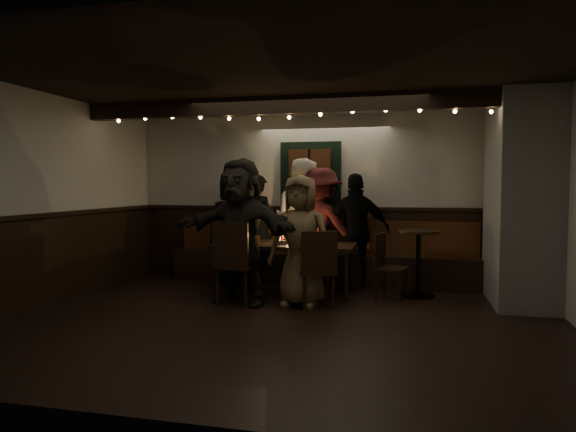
% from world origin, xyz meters
% --- Properties ---
extents(room, '(6.02, 5.01, 2.62)m').
position_xyz_m(room, '(1.07, 1.42, 1.07)').
color(room, black).
rests_on(room, ground).
extents(dining_table, '(1.91, 0.82, 0.83)m').
position_xyz_m(dining_table, '(-0.36, 1.40, 0.63)').
color(dining_table, black).
rests_on(dining_table, ground).
extents(chair_near_left, '(0.51, 0.51, 1.04)m').
position_xyz_m(chair_near_left, '(-0.79, 0.55, 0.58)').
color(chair_near_left, black).
rests_on(chair_near_left, ground).
extents(chair_near_right, '(0.55, 0.55, 0.94)m').
position_xyz_m(chair_near_right, '(0.24, 0.61, 0.53)').
color(chair_near_right, black).
rests_on(chair_near_right, ground).
extents(chair_end, '(0.48, 0.48, 0.84)m').
position_xyz_m(chair_end, '(1.00, 1.44, 0.48)').
color(chair_end, black).
rests_on(chair_end, ground).
extents(high_top, '(0.55, 0.55, 0.88)m').
position_xyz_m(high_top, '(1.42, 1.62, 0.56)').
color(high_top, black).
rests_on(high_top, ground).
extents(person_a, '(0.85, 0.58, 1.70)m').
position_xyz_m(person_a, '(-1.33, 2.03, 0.85)').
color(person_a, black).
rests_on(person_a, ground).
extents(person_b, '(0.70, 0.58, 1.65)m').
position_xyz_m(person_b, '(-0.96, 2.13, 0.82)').
color(person_b, black).
rests_on(person_b, ground).
extents(person_c, '(1.09, 0.95, 1.88)m').
position_xyz_m(person_c, '(-0.29, 2.17, 0.94)').
color(person_c, silver).
rests_on(person_c, ground).
extents(person_d, '(1.28, 1.02, 1.74)m').
position_xyz_m(person_d, '(0.03, 2.11, 0.87)').
color(person_d, '#3C1113').
rests_on(person_d, ground).
extents(person_e, '(1.04, 0.64, 1.66)m').
position_xyz_m(person_e, '(0.55, 2.05, 0.83)').
color(person_e, black).
rests_on(person_e, ground).
extents(person_f, '(1.78, 0.98, 1.83)m').
position_xyz_m(person_f, '(-0.75, 0.66, 0.91)').
color(person_f, black).
rests_on(person_f, ground).
extents(person_g, '(0.83, 0.59, 1.61)m').
position_xyz_m(person_g, '(0.00, 0.73, 0.80)').
color(person_g, olive).
rests_on(person_g, ground).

